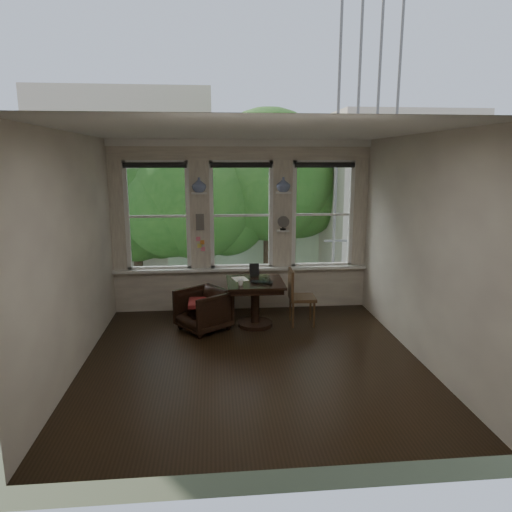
{
  "coord_description": "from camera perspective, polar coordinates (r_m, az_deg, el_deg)",
  "views": [
    {
      "loc": [
        -0.48,
        -5.74,
        2.66
      ],
      "look_at": [
        0.13,
        0.9,
        1.25
      ],
      "focal_mm": 32.0,
      "sensor_mm": 36.0,
      "label": 1
    }
  ],
  "objects": [
    {
      "name": "side_chair_right",
      "position": [
        7.51,
        5.8,
        -5.16
      ],
      "size": [
        0.43,
        0.43,
        0.92
      ],
      "primitive_type": null,
      "rotation": [
        0.0,
        0.0,
        1.54
      ],
      "color": "#3F2416",
      "rests_on": "ground"
    },
    {
      "name": "vase_right",
      "position": [
        7.99,
        3.43,
        8.91
      ],
      "size": [
        0.24,
        0.24,
        0.25
      ],
      "primitive_type": "imported",
      "color": "silver",
      "rests_on": "shelf_right"
    },
    {
      "name": "shelf_left",
      "position": [
        7.91,
        -7.11,
        7.8
      ],
      "size": [
        0.26,
        0.16,
        0.03
      ],
      "primitive_type": "cube",
      "color": "white",
      "rests_on": "ground"
    },
    {
      "name": "wall_back",
      "position": [
        8.09,
        -1.83,
        3.7
      ],
      "size": [
        4.5,
        0.0,
        4.5
      ],
      "primitive_type": "plane",
      "rotation": [
        1.57,
        0.0,
        0.0
      ],
      "color": "beige",
      "rests_on": "ground"
    },
    {
      "name": "mug",
      "position": [
        7.08,
        -1.93,
        -3.31
      ],
      "size": [
        0.12,
        0.12,
        0.09
      ],
      "primitive_type": "imported",
      "rotation": [
        0.0,
        0.0,
        0.18
      ],
      "color": "white",
      "rests_on": "table"
    },
    {
      "name": "window_center",
      "position": [
        8.06,
        -1.84,
        5.11
      ],
      "size": [
        1.1,
        0.12,
        1.9
      ],
      "primitive_type": null,
      "color": "white",
      "rests_on": "ground"
    },
    {
      "name": "sticky_notes",
      "position": [
        8.05,
        -6.95,
        1.78
      ],
      "size": [
        0.16,
        0.01,
        0.24
      ],
      "primitive_type": null,
      "color": "pink",
      "rests_on": "ground"
    },
    {
      "name": "cushion_red",
      "position": [
        7.28,
        -6.65,
        -5.81
      ],
      "size": [
        0.45,
        0.45,
        0.06
      ],
      "primitive_type": "cube",
      "color": "maroon",
      "rests_on": "armchair_left"
    },
    {
      "name": "drinking_glass",
      "position": [
        7.14,
        1.29,
        -3.14
      ],
      "size": [
        0.17,
        0.17,
        0.1
      ],
      "primitive_type": "imported",
      "rotation": [
        0.0,
        0.0,
        0.32
      ],
      "color": "white",
      "rests_on": "table"
    },
    {
      "name": "vase_left",
      "position": [
        7.91,
        -7.14,
        8.81
      ],
      "size": [
        0.24,
        0.24,
        0.25
      ],
      "primitive_type": "imported",
      "color": "silver",
      "rests_on": "shelf_left"
    },
    {
      "name": "window_right",
      "position": [
        8.28,
        8.27,
        5.17
      ],
      "size": [
        1.1,
        0.12,
        1.9
      ],
      "primitive_type": null,
      "color": "white",
      "rests_on": "ground"
    },
    {
      "name": "table",
      "position": [
        7.43,
        -0.11,
        -5.96
      ],
      "size": [
        0.9,
        0.9,
        0.75
      ],
      "primitive_type": null,
      "color": "black",
      "rests_on": "ground"
    },
    {
      "name": "laptop",
      "position": [
        7.16,
        0.65,
        -3.42
      ],
      "size": [
        0.39,
        0.32,
        0.03
      ],
      "primitive_type": "imported",
      "rotation": [
        0.0,
        0.0,
        -0.32
      ],
      "color": "black",
      "rests_on": "table"
    },
    {
      "name": "armchair_left",
      "position": [
        7.32,
        -6.63,
        -6.71
      ],
      "size": [
        1.0,
        0.99,
        0.66
      ],
      "primitive_type": "imported",
      "rotation": [
        0.0,
        0.0,
        -0.94
      ],
      "color": "black",
      "rests_on": "ground"
    },
    {
      "name": "papers",
      "position": [
        7.46,
        -1.99,
        -2.88
      ],
      "size": [
        0.28,
        0.34,
        0.0
      ],
      "primitive_type": "cube",
      "rotation": [
        0.0,
        0.0,
        0.23
      ],
      "color": "silver",
      "rests_on": "table"
    },
    {
      "name": "window_left",
      "position": [
        8.11,
        -12.16,
        4.88
      ],
      "size": [
        1.1,
        0.12,
        1.9
      ],
      "primitive_type": null,
      "color": "white",
      "rests_on": "ground"
    },
    {
      "name": "tablet",
      "position": [
        7.59,
        -0.22,
        -1.76
      ],
      "size": [
        0.16,
        0.08,
        0.22
      ],
      "primitive_type": "cube",
      "rotation": [
        -0.26,
        0.0,
        0.01
      ],
      "color": "black",
      "rests_on": "table"
    },
    {
      "name": "ceiling",
      "position": [
        5.77,
        -0.52,
        15.33
      ],
      "size": [
        4.5,
        4.5,
        0.0
      ],
      "primitive_type": "plane",
      "rotation": [
        3.14,
        0.0,
        0.0
      ],
      "color": "silver",
      "rests_on": "ground"
    },
    {
      "name": "wall_front",
      "position": [
        3.71,
        2.46,
        -6.28
      ],
      "size": [
        4.5,
        0.0,
        4.5
      ],
      "primitive_type": "plane",
      "rotation": [
        -1.57,
        0.0,
        0.0
      ],
      "color": "beige",
      "rests_on": "ground"
    },
    {
      "name": "ground",
      "position": [
        6.35,
        -0.46,
        -12.83
      ],
      "size": [
        4.5,
        4.5,
        0.0
      ],
      "primitive_type": "plane",
      "color": "black",
      "rests_on": "ground"
    },
    {
      "name": "intercom",
      "position": [
        8.0,
        -7.01,
        4.24
      ],
      "size": [
        0.14,
        0.06,
        0.28
      ],
      "primitive_type": "cube",
      "color": "#59544F",
      "rests_on": "ground"
    },
    {
      "name": "wall_right",
      "position": [
        6.46,
        19.81,
        0.9
      ],
      "size": [
        0.0,
        4.5,
        4.5
      ],
      "primitive_type": "plane",
      "rotation": [
        1.57,
        0.0,
        -1.57
      ],
      "color": "beige",
      "rests_on": "ground"
    },
    {
      "name": "shelf_right",
      "position": [
        8.0,
        3.42,
        7.92
      ],
      "size": [
        0.26,
        0.16,
        0.03
      ],
      "primitive_type": "cube",
      "color": "white",
      "rests_on": "ground"
    },
    {
      "name": "desk_fan",
      "position": [
        8.04,
        3.39,
        3.85
      ],
      "size": [
        0.2,
        0.2,
        0.24
      ],
      "primitive_type": null,
      "color": "#59544F",
      "rests_on": "ground"
    },
    {
      "name": "wall_left",
      "position": [
        6.12,
        -21.99,
        0.14
      ],
      "size": [
        0.0,
        4.5,
        4.5
      ],
      "primitive_type": "plane",
      "rotation": [
        1.57,
        0.0,
        1.57
      ],
      "color": "beige",
      "rests_on": "ground"
    }
  ]
}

